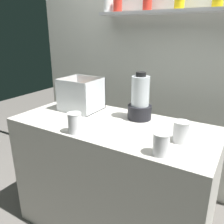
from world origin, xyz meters
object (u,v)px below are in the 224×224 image
at_px(juice_cup_mango_far_left, 75,124).
at_px(juice_cup_carrot_left, 161,145).
at_px(carrot_display_bin, 81,100).
at_px(blender_pitcher, 140,101).
at_px(juice_cup_mango_middle, 181,133).

height_order(juice_cup_mango_far_left, juice_cup_carrot_left, juice_cup_mango_far_left).
xyz_separation_m(carrot_display_bin, blender_pitcher, (0.49, 0.04, 0.06)).
bearing_deg(carrot_display_bin, juice_cup_mango_far_left, -56.56).
xyz_separation_m(juice_cup_mango_far_left, juice_cup_mango_middle, (0.59, 0.21, -0.00)).
distance_m(juice_cup_mango_far_left, juice_cup_mango_middle, 0.63).
relative_size(juice_cup_carrot_left, juice_cup_mango_middle, 0.97).
height_order(carrot_display_bin, juice_cup_mango_far_left, carrot_display_bin).
height_order(blender_pitcher, juice_cup_mango_far_left, blender_pitcher).
xyz_separation_m(carrot_display_bin, juice_cup_carrot_left, (0.81, -0.37, -0.03)).
distance_m(juice_cup_carrot_left, juice_cup_mango_middle, 0.20).
height_order(carrot_display_bin, blender_pitcher, blender_pitcher).
relative_size(juice_cup_mango_far_left, juice_cup_carrot_left, 1.08).
bearing_deg(juice_cup_carrot_left, juice_cup_mango_far_left, -178.56).
xyz_separation_m(juice_cup_carrot_left, juice_cup_mango_middle, (0.04, 0.20, 0.00)).
distance_m(carrot_display_bin, juice_cup_mango_far_left, 0.47).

